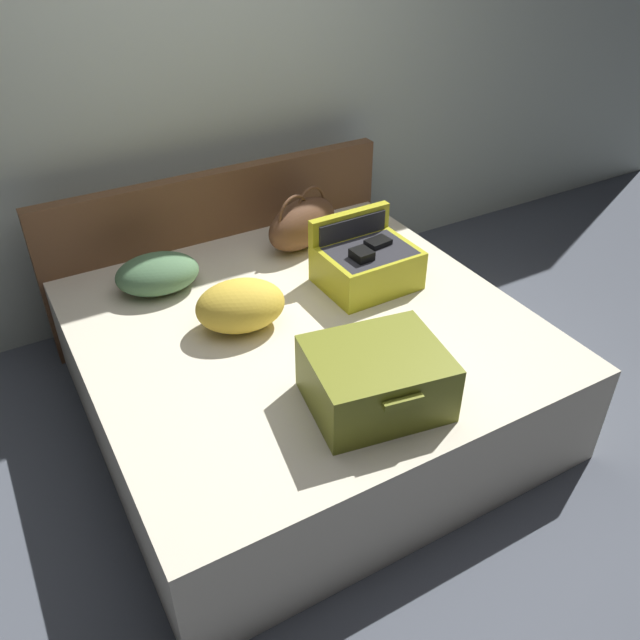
# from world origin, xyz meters

# --- Properties ---
(ground_plane) EXTENTS (12.00, 12.00, 0.00)m
(ground_plane) POSITION_xyz_m (0.00, 0.00, 0.00)
(ground_plane) COLOR #4C515B
(back_wall) EXTENTS (8.00, 0.10, 2.60)m
(back_wall) POSITION_xyz_m (0.00, 1.65, 1.30)
(back_wall) COLOR #B7C1B2
(back_wall) RESTS_ON ground
(bed) EXTENTS (1.90, 1.86, 0.50)m
(bed) POSITION_xyz_m (0.00, 0.40, 0.25)
(bed) COLOR beige
(bed) RESTS_ON ground
(headboard) EXTENTS (1.93, 0.08, 0.87)m
(headboard) POSITION_xyz_m (0.00, 1.37, 0.43)
(headboard) COLOR brown
(headboard) RESTS_ON ground
(hard_case_large) EXTENTS (0.55, 0.49, 0.23)m
(hard_case_large) POSITION_xyz_m (-0.02, -0.19, 0.62)
(hard_case_large) COLOR olive
(hard_case_large) RESTS_ON bed
(hard_case_medium) EXTENTS (0.44, 0.37, 0.32)m
(hard_case_medium) POSITION_xyz_m (0.42, 0.54, 0.62)
(hard_case_medium) COLOR gold
(hard_case_medium) RESTS_ON bed
(duffel_bag) EXTENTS (0.52, 0.38, 0.31)m
(duffel_bag) POSITION_xyz_m (0.34, 1.04, 0.63)
(duffel_bag) COLOR brown
(duffel_bag) RESTS_ON bed
(pillow_near_headboard) EXTENTS (0.43, 0.34, 0.18)m
(pillow_near_headboard) POSITION_xyz_m (-0.47, 0.99, 0.59)
(pillow_near_headboard) COLOR #4C724C
(pillow_near_headboard) RESTS_ON bed
(pillow_center_head) EXTENTS (0.44, 0.36, 0.22)m
(pillow_center_head) POSITION_xyz_m (-0.25, 0.51, 0.61)
(pillow_center_head) COLOR gold
(pillow_center_head) RESTS_ON bed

